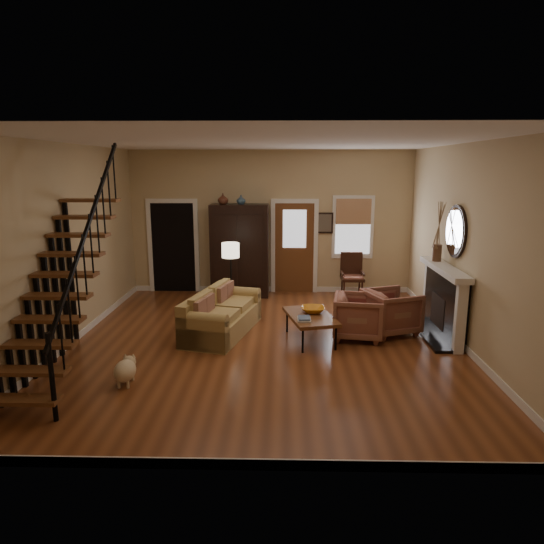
{
  "coord_description": "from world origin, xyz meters",
  "views": [
    {
      "loc": [
        0.29,
        -7.73,
        2.92
      ],
      "look_at": [
        0.1,
        0.4,
        1.15
      ],
      "focal_mm": 32.0,
      "sensor_mm": 36.0,
      "label": 1
    }
  ],
  "objects_px": {
    "coffee_table": "(310,328)",
    "armchair_right": "(391,312)",
    "armoire": "(240,250)",
    "armchair_left": "(358,317)",
    "floor_lamp": "(231,280)",
    "sofa": "(222,313)",
    "side_chair": "(352,276)"
  },
  "relations": [
    {
      "from": "coffee_table",
      "to": "armchair_right",
      "type": "height_order",
      "value": "armchair_right"
    },
    {
      "from": "armoire",
      "to": "armchair_left",
      "type": "xyz_separation_m",
      "value": [
        2.3,
        -2.83,
        -0.67
      ]
    },
    {
      "from": "armchair_left",
      "to": "armchair_right",
      "type": "relative_size",
      "value": 0.97
    },
    {
      "from": "armoire",
      "to": "floor_lamp",
      "type": "bearing_deg",
      "value": -90.96
    },
    {
      "from": "coffee_table",
      "to": "floor_lamp",
      "type": "distance_m",
      "value": 2.04
    },
    {
      "from": "sofa",
      "to": "coffee_table",
      "type": "height_order",
      "value": "sofa"
    },
    {
      "from": "coffee_table",
      "to": "armchair_right",
      "type": "xyz_separation_m",
      "value": [
        1.46,
        0.44,
        0.16
      ]
    },
    {
      "from": "armoire",
      "to": "coffee_table",
      "type": "height_order",
      "value": "armoire"
    },
    {
      "from": "floor_lamp",
      "to": "coffee_table",
      "type": "bearing_deg",
      "value": -41.26
    },
    {
      "from": "coffee_table",
      "to": "side_chair",
      "type": "distance_m",
      "value": 3.0
    },
    {
      "from": "armchair_left",
      "to": "floor_lamp",
      "type": "bearing_deg",
      "value": 72.54
    },
    {
      "from": "armchair_right",
      "to": "floor_lamp",
      "type": "bearing_deg",
      "value": 53.68
    },
    {
      "from": "armoire",
      "to": "floor_lamp",
      "type": "height_order",
      "value": "armoire"
    },
    {
      "from": "sofa",
      "to": "side_chair",
      "type": "height_order",
      "value": "side_chair"
    },
    {
      "from": "armoire",
      "to": "coffee_table",
      "type": "relative_size",
      "value": 1.76
    },
    {
      "from": "coffee_table",
      "to": "armchair_right",
      "type": "bearing_deg",
      "value": 16.73
    },
    {
      "from": "armoire",
      "to": "floor_lamp",
      "type": "relative_size",
      "value": 1.41
    },
    {
      "from": "coffee_table",
      "to": "armchair_left",
      "type": "distance_m",
      "value": 0.87
    },
    {
      "from": "armoire",
      "to": "sofa",
      "type": "xyz_separation_m",
      "value": [
        -0.09,
        -2.64,
        -0.68
      ]
    },
    {
      "from": "coffee_table",
      "to": "armoire",
      "type": "bearing_deg",
      "value": 116.06
    },
    {
      "from": "armoire",
      "to": "side_chair",
      "type": "xyz_separation_m",
      "value": [
        2.55,
        -0.2,
        -0.54
      ]
    },
    {
      "from": "floor_lamp",
      "to": "side_chair",
      "type": "bearing_deg",
      "value": 29.86
    },
    {
      "from": "armchair_left",
      "to": "floor_lamp",
      "type": "height_order",
      "value": "floor_lamp"
    },
    {
      "from": "coffee_table",
      "to": "floor_lamp",
      "type": "bearing_deg",
      "value": 138.74
    },
    {
      "from": "armoire",
      "to": "sofa",
      "type": "height_order",
      "value": "armoire"
    },
    {
      "from": "coffee_table",
      "to": "side_chair",
      "type": "xyz_separation_m",
      "value": [
        1.09,
        2.79,
        0.28
      ]
    },
    {
      "from": "armchair_right",
      "to": "side_chair",
      "type": "distance_m",
      "value": 2.38
    },
    {
      "from": "sofa",
      "to": "armchair_left",
      "type": "height_order",
      "value": "armchair_left"
    },
    {
      "from": "sofa",
      "to": "armchair_right",
      "type": "relative_size",
      "value": 2.28
    },
    {
      "from": "armoire",
      "to": "armchair_left",
      "type": "height_order",
      "value": "armoire"
    },
    {
      "from": "armchair_left",
      "to": "side_chair",
      "type": "distance_m",
      "value": 2.64
    },
    {
      "from": "armoire",
      "to": "side_chair",
      "type": "height_order",
      "value": "armoire"
    }
  ]
}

